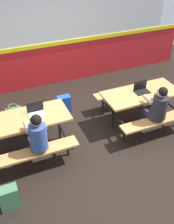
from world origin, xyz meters
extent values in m
cube|color=black|center=(0.00, 0.00, -0.01)|extent=(10.00, 10.00, 0.02)
cube|color=red|center=(0.00, 2.45, 0.55)|extent=(8.00, 0.12, 1.10)
cube|color=yellow|center=(0.00, 2.39, 1.15)|extent=(8.00, 0.03, 0.10)
cube|color=silver|center=(0.00, 2.45, 1.90)|extent=(6.72, 0.12, 1.40)
cube|color=tan|center=(-1.25, 0.07, 0.72)|extent=(1.67, 0.75, 0.04)
cube|color=tan|center=(-1.26, -0.56, 0.43)|extent=(1.59, 0.28, 0.04)
cube|color=tan|center=(-1.25, 0.71, 0.43)|extent=(1.59, 0.28, 0.04)
cube|color=black|center=(-0.60, 0.07, 0.35)|extent=(0.04, 0.04, 0.70)
cube|color=black|center=(-0.60, 0.07, 0.39)|extent=(0.04, 1.55, 0.04)
cube|color=black|center=(-0.60, -0.44, 0.21)|extent=(0.04, 0.04, 0.41)
cube|color=black|center=(-0.60, 0.58, 0.21)|extent=(0.04, 0.04, 0.41)
cube|color=tan|center=(1.25, 0.00, 0.72)|extent=(1.67, 0.75, 0.04)
cube|color=tan|center=(1.25, -0.64, 0.43)|extent=(1.59, 0.28, 0.04)
cube|color=tan|center=(1.26, 0.63, 0.43)|extent=(1.59, 0.28, 0.04)
cube|color=black|center=(0.60, 0.00, 0.35)|extent=(0.04, 0.04, 0.70)
cube|color=black|center=(0.60, 0.00, 0.39)|extent=(0.04, 1.55, 0.04)
cube|color=black|center=(0.60, -0.51, 0.21)|extent=(0.04, 0.04, 0.41)
cube|color=black|center=(0.60, 0.51, 0.21)|extent=(0.04, 0.04, 0.41)
cube|color=black|center=(1.91, 0.00, 0.35)|extent=(0.04, 0.04, 0.70)
cube|color=black|center=(1.91, 0.00, 0.39)|extent=(0.04, 1.55, 0.04)
cube|color=black|center=(1.91, 0.50, 0.21)|extent=(0.04, 0.04, 0.41)
cylinder|color=#2D2D38|center=(-1.24, -0.24, 0.23)|extent=(0.11, 0.11, 0.45)
cylinder|color=#2D2D38|center=(-1.06, -0.24, 0.23)|extent=(0.11, 0.11, 0.45)
cube|color=#2D2D38|center=(-1.15, -0.39, 0.51)|extent=(0.30, 0.38, 0.12)
cylinder|color=#334C8C|center=(-1.15, -0.56, 0.75)|extent=(0.30, 0.30, 0.48)
cylinder|color=tan|center=(-1.29, -0.36, 0.85)|extent=(0.08, 0.30, 0.08)
cylinder|color=tan|center=(-1.01, -0.36, 0.85)|extent=(0.08, 0.30, 0.08)
sphere|color=tan|center=(-1.15, -0.54, 1.08)|extent=(0.20, 0.20, 0.20)
sphere|color=black|center=(-1.15, -0.57, 1.11)|extent=(0.18, 0.18, 0.18)
cylinder|color=#2D2D38|center=(1.17, -0.32, 0.23)|extent=(0.11, 0.11, 0.45)
cylinder|color=#2D2D38|center=(1.35, -0.32, 0.23)|extent=(0.11, 0.11, 0.45)
cube|color=#2D2D38|center=(1.26, -0.47, 0.51)|extent=(0.30, 0.38, 0.12)
cylinder|color=#26262B|center=(1.26, -0.64, 0.75)|extent=(0.30, 0.30, 0.48)
cylinder|color=tan|center=(1.12, -0.44, 0.85)|extent=(0.08, 0.30, 0.08)
cylinder|color=tan|center=(1.40, -0.44, 0.85)|extent=(0.08, 0.30, 0.08)
sphere|color=tan|center=(1.26, -0.62, 1.08)|extent=(0.20, 0.20, 0.20)
sphere|color=black|center=(1.26, -0.65, 1.11)|extent=(0.18, 0.18, 0.18)
cube|color=silver|center=(-1.01, 0.07, 0.75)|extent=(0.32, 0.22, 0.01)
cube|color=black|center=(-1.01, 0.18, 0.86)|extent=(0.32, 0.01, 0.21)
cube|color=black|center=(1.27, 0.00, 0.75)|extent=(0.32, 0.22, 0.01)
cube|color=black|center=(1.27, 0.10, 0.86)|extent=(0.32, 0.01, 0.21)
cube|color=#1E47B2|center=(-0.20, 0.95, 0.22)|extent=(0.30, 0.18, 0.44)
cube|color=#1E47B2|center=(-0.20, 1.06, 0.15)|extent=(0.21, 0.04, 0.19)
cube|color=#3F724C|center=(-1.34, 1.04, 0.18)|extent=(0.34, 0.14, 0.36)
torus|color=#3F724C|center=(-1.34, 1.04, 0.42)|extent=(0.21, 0.21, 0.02)
cube|color=#3F724C|center=(-1.82, -1.18, 0.22)|extent=(0.30, 0.18, 0.44)
cube|color=#3F724C|center=(-1.82, -1.07, 0.15)|extent=(0.21, 0.04, 0.19)
camera|label=1|loc=(-1.70, -3.95, 3.66)|focal=41.92mm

